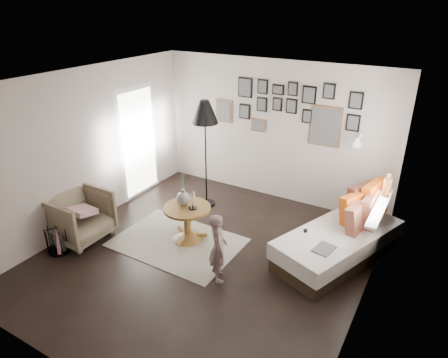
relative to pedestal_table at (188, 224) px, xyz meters
The scene contains 23 objects.
ground 0.63m from the pedestal_table, 29.75° to the right, with size 4.80×4.80×0.00m, color black.
wall_back 2.41m from the pedestal_table, 76.95° to the left, with size 4.50×4.50×0.00m, color #AEA199.
wall_front 2.91m from the pedestal_table, 79.62° to the right, with size 4.50×4.50×0.00m, color #AEA199.
wall_left 2.06m from the pedestal_table, behind, with size 4.80×4.80×0.00m, color #AEA199.
wall_right 2.94m from the pedestal_table, ahead, with size 4.80×4.80×0.00m, color #AEA199.
ceiling 2.40m from the pedestal_table, 29.75° to the right, with size 4.80×4.80×0.00m, color white.
door_left 2.12m from the pedestal_table, 152.20° to the left, with size 0.00×2.14×2.14m.
window_right 2.94m from the pedestal_table, 21.69° to the left, with size 0.15×1.32×1.30m.
gallery_wall 2.68m from the pedestal_table, 69.68° to the left, with size 2.74×0.03×1.08m.
wall_sconce 3.00m from the pedestal_table, 42.24° to the left, with size 0.18×0.36×0.16m.
rug 0.33m from the pedestal_table, 114.90° to the right, with size 1.94×1.36×0.01m, color silver.
pedestal_table is the anchor object (origin of this frame).
vase 0.48m from the pedestal_table, 165.96° to the left, with size 0.21×0.21×0.53m.
candles 0.46m from the pedestal_table, ahead, with size 0.13×0.13×0.28m.
daybed 2.34m from the pedestal_table, 19.33° to the left, with size 1.56×2.24×1.02m.
magazine_on_daybed 2.17m from the pedestal_table, ahead, with size 0.23×0.31×0.02m, color black.
armchair 1.73m from the pedestal_table, 150.92° to the right, with size 0.85×0.87×0.79m, color brown.
armchair_cushion 1.68m from the pedestal_table, 151.92° to the right, with size 0.36×0.36×0.09m, color silver.
floor_lamp 1.88m from the pedestal_table, 108.31° to the left, with size 0.46×0.46×1.98m.
magazine_basket 1.98m from the pedestal_table, 139.75° to the right, with size 0.44×0.44×0.42m.
demijohn_large 1.84m from the pedestal_table, 12.83° to the left, with size 0.34×0.34×0.51m.
demijohn_small 2.16m from the pedestal_table, ahead, with size 0.30×0.30×0.47m.
child 1.13m from the pedestal_table, 32.97° to the right, with size 0.37×0.24×1.01m, color #6D5756.
Camera 1 is at (2.76, -4.14, 3.56)m, focal length 32.00 mm.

